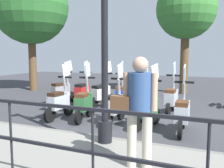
# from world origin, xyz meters

# --- Properties ---
(ground_plane) EXTENTS (28.00, 28.00, 0.00)m
(ground_plane) POSITION_xyz_m (0.00, 0.00, 0.00)
(ground_plane) COLOR #38383D
(promenade_walkway) EXTENTS (2.20, 20.00, 0.15)m
(promenade_walkway) POSITION_xyz_m (-3.15, 0.00, 0.07)
(promenade_walkway) COLOR gray
(promenade_walkway) RESTS_ON ground_plane
(fence_railing) EXTENTS (0.04, 16.03, 1.07)m
(fence_railing) POSITION_xyz_m (-4.20, 0.00, 0.89)
(fence_railing) COLOR black
(fence_railing) RESTS_ON promenade_walkway
(lamp_post_near) EXTENTS (0.26, 0.90, 3.92)m
(lamp_post_near) POSITION_xyz_m (-2.40, -0.46, 1.87)
(lamp_post_near) COLOR black
(lamp_post_near) RESTS_ON promenade_walkway
(pedestrian_with_bag) EXTENTS (0.34, 0.65, 1.59)m
(pedestrian_with_bag) POSITION_xyz_m (-3.17, -1.33, 1.08)
(pedestrian_with_bag) COLOR beige
(pedestrian_with_bag) RESTS_ON promenade_walkway
(tree_large) EXTENTS (3.59, 3.59, 5.82)m
(tree_large) POSITION_xyz_m (3.22, 5.97, 4.00)
(tree_large) COLOR brown
(tree_large) RESTS_ON ground_plane
(tree_distant) EXTENTS (2.57, 2.57, 4.98)m
(tree_distant) POSITION_xyz_m (4.99, -0.95, 3.65)
(tree_distant) COLOR brown
(tree_distant) RESTS_ON ground_plane
(scooter_near_0) EXTENTS (1.23, 0.44, 1.54)m
(scooter_near_0) POSITION_xyz_m (-0.86, -1.65, 0.48)
(scooter_near_0) COLOR black
(scooter_near_0) RESTS_ON ground_plane
(scooter_near_1) EXTENTS (1.21, 0.53, 1.54)m
(scooter_near_1) POSITION_xyz_m (-0.74, -0.81, 0.48)
(scooter_near_1) COLOR black
(scooter_near_1) RESTS_ON ground_plane
(scooter_near_2) EXTENTS (1.23, 0.44, 1.54)m
(scooter_near_2) POSITION_xyz_m (-0.72, 0.03, 0.48)
(scooter_near_2) COLOR black
(scooter_near_2) RESTS_ON ground_plane
(scooter_near_3) EXTENTS (1.23, 0.46, 1.54)m
(scooter_near_3) POSITION_xyz_m (-0.75, 0.91, 0.48)
(scooter_near_3) COLOR black
(scooter_near_3) RESTS_ON ground_plane
(scooter_near_4) EXTENTS (1.23, 0.44, 1.54)m
(scooter_near_4) POSITION_xyz_m (-0.86, 1.62, 0.48)
(scooter_near_4) COLOR black
(scooter_near_4) RESTS_ON ground_plane
(scooter_far_0) EXTENTS (1.23, 0.44, 1.54)m
(scooter_far_0) POSITION_xyz_m (0.90, -1.11, 0.48)
(scooter_far_0) COLOR black
(scooter_far_0) RESTS_ON ground_plane
(scooter_far_1) EXTENTS (1.23, 0.44, 1.54)m
(scooter_far_1) POSITION_xyz_m (0.84, -0.33, 0.48)
(scooter_far_1) COLOR black
(scooter_far_1) RESTS_ON ground_plane
(scooter_far_2) EXTENTS (1.21, 0.51, 1.54)m
(scooter_far_2) POSITION_xyz_m (0.96, 0.51, 0.48)
(scooter_far_2) COLOR black
(scooter_far_2) RESTS_ON ground_plane
(scooter_far_3) EXTENTS (1.21, 0.53, 1.54)m
(scooter_far_3) POSITION_xyz_m (0.90, 1.17, 0.48)
(scooter_far_3) COLOR black
(scooter_far_3) RESTS_ON ground_plane
(scooter_far_4) EXTENTS (1.23, 0.44, 1.54)m
(scooter_far_4) POSITION_xyz_m (1.02, 1.97, 0.48)
(scooter_far_4) COLOR black
(scooter_far_4) RESTS_ON ground_plane
(scooter_far_5) EXTENTS (1.20, 0.53, 1.54)m
(scooter_far_5) POSITION_xyz_m (0.90, 2.75, 0.48)
(scooter_far_5) COLOR black
(scooter_far_5) RESTS_ON ground_plane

